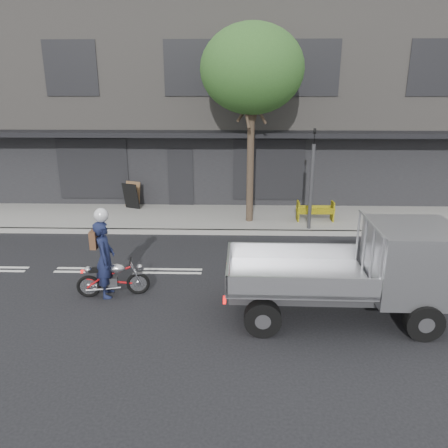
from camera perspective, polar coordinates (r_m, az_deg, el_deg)
ground at (r=11.98m, az=-6.76°, el=-6.15°), size 80.00×80.00×0.00m
sidewalk at (r=16.33m, az=-4.47°, el=0.80°), size 32.00×3.20×0.15m
kerb at (r=14.82m, az=-5.10°, el=-1.01°), size 32.00×0.20×0.15m
building_main at (r=22.21m, az=-2.93°, el=15.64°), size 26.00×10.00×8.00m
street_tree at (r=15.04m, az=3.69°, el=19.45°), size 3.40×3.40×6.74m
traffic_light_pole at (r=14.75m, az=11.34°, el=4.98°), size 0.12×0.12×3.50m
motorcycle at (r=10.77m, az=-14.29°, el=-6.82°), size 1.71×0.50×0.88m
rider at (r=10.63m, az=-15.27°, el=-4.45°), size 0.55×0.74×1.86m
flatbed_ute at (r=9.82m, az=20.89°, el=-4.92°), size 4.73×2.02×2.18m
construction_barrier at (r=15.77m, az=11.94°, el=1.53°), size 1.33×0.55×0.74m
sandwich_board at (r=17.45m, az=-12.07°, el=3.57°), size 0.76×0.64×1.02m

